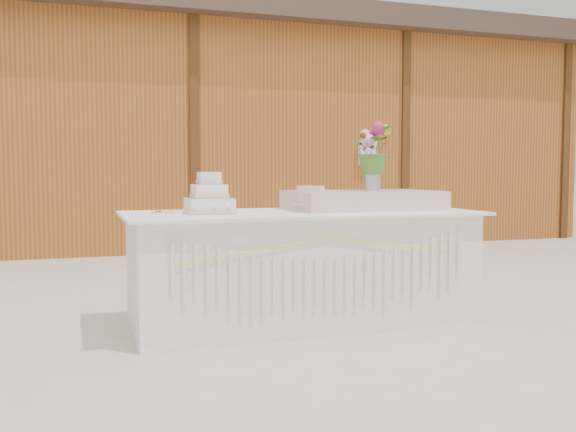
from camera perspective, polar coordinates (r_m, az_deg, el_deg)
name	(u,v)px	position (r m, az deg, el deg)	size (l,w,h in m)	color
ground	(302,323)	(4.48, 1.25, -9.47)	(80.00, 80.00, 0.00)	beige
barn	(170,131)	(10.22, -10.43, 7.48)	(12.60, 4.60, 3.30)	#A85323
cake_table	(302,267)	(4.41, 1.28, -4.59)	(2.40, 1.00, 0.77)	white
wedding_cake	(209,199)	(4.21, -7.02, 1.48)	(0.30, 0.30, 0.27)	white
pink_cake_stand	(311,197)	(4.36, 2.03, 1.67)	(0.24, 0.24, 0.17)	silver
satin_runner	(363,200)	(4.65, 6.70, 1.41)	(1.06, 0.62, 0.13)	beige
flower_vase	(372,179)	(4.76, 7.48, 3.28)	(0.12, 0.12, 0.17)	#B4B4B9
bouquet	(372,143)	(4.77, 7.51, 6.41)	(0.32, 0.28, 0.35)	#45712D
loose_flowers	(161,213)	(4.19, -11.22, 0.30)	(0.15, 0.37, 0.02)	pink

